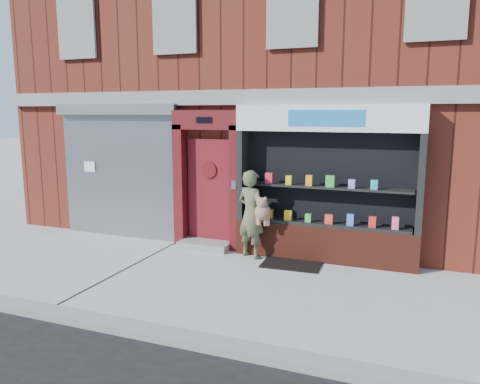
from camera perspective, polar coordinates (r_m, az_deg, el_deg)
The scene contains 8 objects.
ground at distance 8.27m, azimuth -4.63°, elevation -10.53°, with size 80.00×80.00×0.00m, color #9E9E99.
curb at distance 6.53m, azimuth -13.20°, elevation -15.90°, with size 60.00×0.30×0.12m, color gray.
building at distance 13.45m, azimuth 6.68°, elevation 14.51°, with size 12.00×8.16×8.00m.
shutter_bay at distance 11.02m, azimuth -14.49°, elevation 3.48°, with size 3.10×0.30×3.04m.
red_door_bay at distance 9.86m, azimuth -3.96°, elevation 1.53°, with size 1.52×0.58×2.90m.
pharmacy_bay at distance 9.06m, azimuth 10.36°, elevation 0.12°, with size 3.50×0.41×3.00m.
woman at distance 9.20m, azimuth 1.50°, elevation -2.67°, with size 0.81×0.63×1.75m.
doormat at distance 9.04m, azimuth 6.35°, elevation -8.69°, with size 1.10×0.77×0.03m, color black.
Camera 1 is at (3.41, -6.97, 2.85)m, focal length 35.00 mm.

